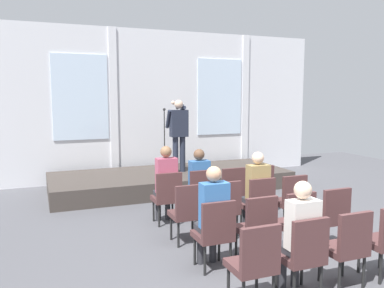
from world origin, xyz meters
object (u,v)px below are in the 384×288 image
at_px(chair_r1_c2, 259,202).
at_px(chair_r1_c0, 187,210).
at_px(chair_r2_c0, 215,231).
at_px(chair_r1_c1, 224,206).
at_px(audience_r1_c2, 256,188).
at_px(speaker, 179,130).
at_px(chair_r2_c1, 257,225).
at_px(chair_r3_c2, 347,244).
at_px(chair_r3_c1, 303,252).
at_px(chair_r0_c2, 231,188).
at_px(audience_r2_c0, 213,212).
at_px(chair_r3_c0, 255,260).
at_px(chair_r0_c0, 167,195).
at_px(audience_r0_c1, 198,180).
at_px(chair_r0_c1, 200,191).
at_px(mic_stand, 165,157).
at_px(chair_r2_c2, 296,219).
at_px(chair_r1_c3, 290,198).
at_px(chair_r0_c3, 260,186).
at_px(audience_r0_c0, 166,181).
at_px(audience_r3_c1, 299,232).
at_px(chair_r2_c3, 331,214).

bearing_deg(chair_r1_c2, chair_r1_c0, 180.00).
relative_size(chair_r1_c2, chair_r2_c0, 1.00).
relative_size(chair_r1_c1, audience_r1_c2, 0.69).
xyz_separation_m(speaker, chair_r2_c0, (-1.13, -4.53, -0.89)).
bearing_deg(chair_r2_c1, chair_r3_c2, -57.83).
bearing_deg(chair_r2_c1, chair_r3_c1, -90.00).
height_order(speaker, chair_r0_c2, speaker).
bearing_deg(audience_r2_c0, speaker, 75.75).
bearing_deg(chair_r1_c1, audience_r2_c0, -124.35).
bearing_deg(chair_r3_c0, chair_r0_c0, 90.00).
relative_size(audience_r0_c1, chair_r2_c0, 1.39).
xyz_separation_m(speaker, chair_r3_c2, (0.12, -5.52, -0.89)).
relative_size(audience_r2_c0, chair_r3_c0, 1.46).
bearing_deg(chair_r3_c2, audience_r2_c0, 139.36).
height_order(speaker, chair_r1_c2, speaker).
bearing_deg(chair_r0_c1, chair_r3_c2, -78.16).
distance_m(mic_stand, chair_r2_c2, 4.77).
bearing_deg(audience_r1_c2, audience_r0_c1, 122.10).
bearing_deg(chair_r2_c1, chair_r1_c3, 38.48).
bearing_deg(audience_r1_c2, audience_r2_c0, -141.50).
relative_size(chair_r0_c3, chair_r2_c0, 1.00).
height_order(chair_r0_c1, audience_r1_c2, audience_r1_c2).
height_order(chair_r0_c0, chair_r1_c1, same).
relative_size(audience_r0_c0, audience_r1_c2, 1.03).
height_order(audience_r1_c2, audience_r3_c1, audience_r1_c2).
distance_m(chair_r0_c0, chair_r2_c1, 2.08).
relative_size(chair_r0_c0, chair_r1_c1, 1.00).
bearing_deg(chair_r2_c0, audience_r2_c0, 90.00).
xyz_separation_m(chair_r0_c1, chair_r0_c3, (1.25, 0.00, 0.00)).
bearing_deg(audience_r1_c2, audience_r0_c0, 141.57).
bearing_deg(audience_r1_c2, chair_r2_c2, -90.00).
relative_size(chair_r1_c2, chair_r2_c1, 1.00).
distance_m(mic_stand, chair_r0_c3, 2.96).
xyz_separation_m(audience_r1_c2, chair_r2_c2, (0.00, -1.07, -0.21)).
distance_m(chair_r0_c0, chair_r1_c0, 0.99).
xyz_separation_m(chair_r1_c1, chair_r1_c2, (0.62, 0.00, 0.00)).
xyz_separation_m(chair_r1_c2, chair_r3_c2, (0.00, -1.98, 0.00)).
bearing_deg(chair_r0_c1, chair_r2_c1, -90.00).
bearing_deg(chair_r2_c2, chair_r2_c3, 0.00).
bearing_deg(chair_r0_c0, chair_r0_c2, 0.00).
height_order(chair_r1_c0, chair_r3_c1, same).
xyz_separation_m(audience_r0_c0, audience_r3_c1, (0.62, -2.97, -0.03)).
bearing_deg(chair_r2_c3, chair_r0_c2, 107.46).
distance_m(chair_r2_c0, chair_r3_c0, 0.99).
height_order(chair_r0_c0, chair_r0_c2, same).
distance_m(chair_r2_c0, chair_r3_c2, 1.59).
bearing_deg(audience_r0_c0, audience_r1_c2, -38.43).
xyz_separation_m(chair_r2_c0, chair_r2_c1, (0.62, 0.00, 0.00)).
xyz_separation_m(chair_r0_c2, audience_r1_c2, (-0.00, -0.91, 0.21)).
bearing_deg(chair_r2_c1, audience_r3_c1, -90.00).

